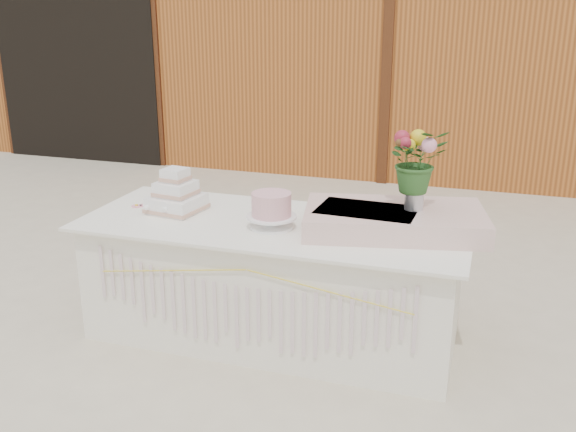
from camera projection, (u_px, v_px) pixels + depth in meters
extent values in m
plane|color=beige|center=(274.00, 334.00, 4.21)|extent=(80.00, 80.00, 0.00)
cube|color=#AD5E24|center=(411.00, 47.00, 9.16)|extent=(12.00, 4.00, 3.00)
cube|color=black|center=(78.00, 80.00, 8.70)|extent=(2.40, 0.08, 2.20)
cube|color=white|center=(273.00, 281.00, 4.09)|extent=(2.28, 0.88, 0.75)
cube|color=white|center=(273.00, 224.00, 3.97)|extent=(2.40, 1.00, 0.02)
cube|color=white|center=(177.00, 203.00, 4.18)|extent=(0.35, 0.35, 0.10)
cube|color=#D59F87|center=(177.00, 208.00, 4.19)|extent=(0.36, 0.36, 0.02)
cube|color=white|center=(176.00, 189.00, 4.15)|extent=(0.25, 0.25, 0.10)
cube|color=#D59F87|center=(176.00, 193.00, 4.15)|extent=(0.26, 0.26, 0.02)
cube|color=white|center=(175.00, 175.00, 4.12)|extent=(0.16, 0.16, 0.09)
cube|color=#D59F87|center=(175.00, 178.00, 4.12)|extent=(0.18, 0.18, 0.02)
cylinder|color=white|center=(272.00, 227.00, 3.87)|extent=(0.26, 0.26, 0.02)
cylinder|color=white|center=(272.00, 221.00, 3.86)|extent=(0.08, 0.08, 0.05)
cylinder|color=white|center=(272.00, 217.00, 3.85)|extent=(0.30, 0.30, 0.01)
cylinder|color=#E4A4B0|center=(271.00, 204.00, 3.83)|extent=(0.24, 0.24, 0.14)
cube|color=beige|center=(394.00, 220.00, 3.81)|extent=(1.15, 0.81, 0.13)
cylinder|color=silver|center=(414.00, 197.00, 3.76)|extent=(0.11, 0.11, 0.15)
imported|color=#2C5B24|center=(417.00, 152.00, 3.68)|extent=(0.44, 0.43, 0.38)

